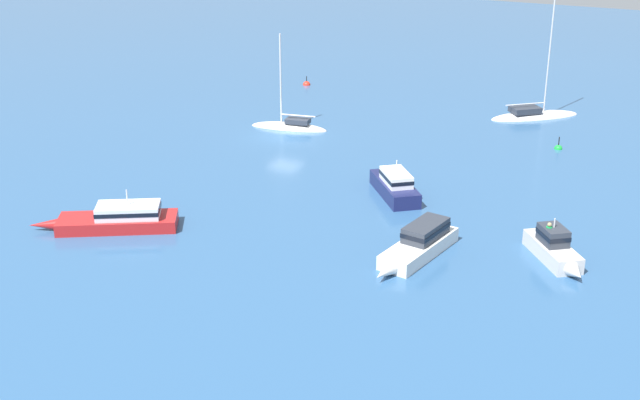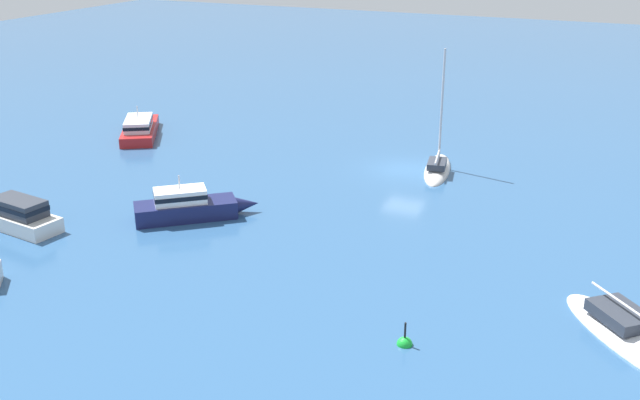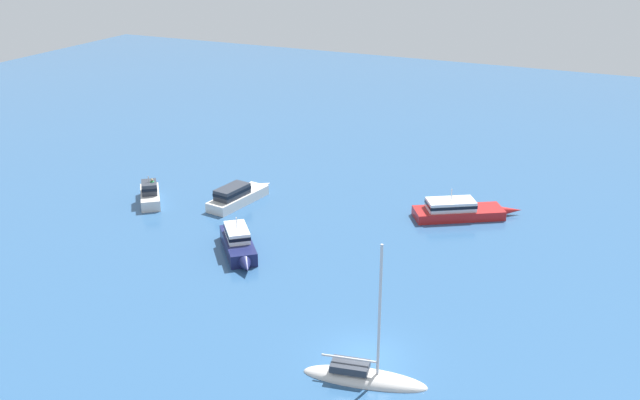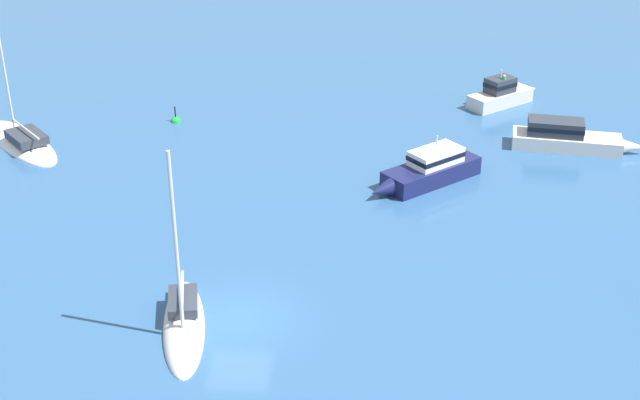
{
  "view_description": "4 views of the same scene",
  "coord_description": "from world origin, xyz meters",
  "px_view_note": "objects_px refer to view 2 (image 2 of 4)",
  "views": [
    {
      "loc": [
        30.88,
        -54.25,
        19.19
      ],
      "look_at": [
        10.28,
        -14.02,
        1.36
      ],
      "focal_mm": 46.65,
      "sensor_mm": 36.0,
      "label": 1
    },
    {
      "loc": [
        43.15,
        13.43,
        15.0
      ],
      "look_at": [
        12.23,
        -0.44,
        2.12
      ],
      "focal_mm": 41.8,
      "sensor_mm": 36.0,
      "label": 2
    },
    {
      "loc": [
        -11.3,
        30.27,
        21.88
      ],
      "look_at": [
        9.1,
        -14.01,
        2.25
      ],
      "focal_mm": 40.56,
      "sensor_mm": 36.0,
      "label": 3
    },
    {
      "loc": [
        -27.64,
        -4.77,
        19.39
      ],
      "look_at": [
        7.69,
        -2.75,
        1.27
      ],
      "focal_mm": 49.29,
      "sensor_mm": 36.0,
      "label": 4
    }
  ],
  "objects_px": {
    "motor_cruiser_1": "(189,206)",
    "mooring_buoy": "(405,344)",
    "cabin_cruiser": "(12,214)",
    "sailboat_1": "(634,339)",
    "motor_cruiser": "(140,127)",
    "sailboat": "(437,169)"
  },
  "relations": [
    {
      "from": "motor_cruiser_1",
      "to": "mooring_buoy",
      "type": "distance_m",
      "value": 16.16
    },
    {
      "from": "motor_cruiser_1",
      "to": "mooring_buoy",
      "type": "bearing_deg",
      "value": -66.96
    },
    {
      "from": "sailboat",
      "to": "cabin_cruiser",
      "type": "relative_size",
      "value": 1.1
    },
    {
      "from": "motor_cruiser_1",
      "to": "sailboat_1",
      "type": "xyz_separation_m",
      "value": [
        3.61,
        22.21,
        -0.58
      ]
    },
    {
      "from": "motor_cruiser",
      "to": "sailboat_1",
      "type": "xyz_separation_m",
      "value": [
        15.7,
        34.52,
        -0.49
      ]
    },
    {
      "from": "sailboat_1",
      "to": "motor_cruiser_1",
      "type": "bearing_deg",
      "value": -141.29
    },
    {
      "from": "cabin_cruiser",
      "to": "mooring_buoy",
      "type": "distance_m",
      "value": 22.31
    },
    {
      "from": "sailboat",
      "to": "motor_cruiser",
      "type": "bearing_deg",
      "value": 81.84
    },
    {
      "from": "motor_cruiser_1",
      "to": "mooring_buoy",
      "type": "height_order",
      "value": "motor_cruiser_1"
    },
    {
      "from": "motor_cruiser",
      "to": "mooring_buoy",
      "type": "xyz_separation_m",
      "value": [
        19.44,
        26.69,
        -0.61
      ]
    },
    {
      "from": "motor_cruiser",
      "to": "motor_cruiser_1",
      "type": "distance_m",
      "value": 17.26
    },
    {
      "from": "cabin_cruiser",
      "to": "sailboat_1",
      "type": "bearing_deg",
      "value": -169.71
    },
    {
      "from": "motor_cruiser_1",
      "to": "sailboat_1",
      "type": "relative_size",
      "value": 0.47
    },
    {
      "from": "sailboat",
      "to": "sailboat_1",
      "type": "xyz_separation_m",
      "value": [
        16.71,
        12.35,
        0.02
      ]
    },
    {
      "from": "mooring_buoy",
      "to": "sailboat_1",
      "type": "bearing_deg",
      "value": 115.49
    },
    {
      "from": "motor_cruiser_1",
      "to": "motor_cruiser",
      "type": "bearing_deg",
      "value": 95.62
    },
    {
      "from": "motor_cruiser_1",
      "to": "cabin_cruiser",
      "type": "relative_size",
      "value": 0.81
    },
    {
      "from": "sailboat",
      "to": "sailboat_1",
      "type": "relative_size",
      "value": 0.65
    },
    {
      "from": "motor_cruiser_1",
      "to": "cabin_cruiser",
      "type": "bearing_deg",
      "value": 171.11
    },
    {
      "from": "motor_cruiser",
      "to": "cabin_cruiser",
      "type": "bearing_deg",
      "value": 163.43
    },
    {
      "from": "cabin_cruiser",
      "to": "motor_cruiser_1",
      "type": "bearing_deg",
      "value": -140.74
    },
    {
      "from": "sailboat",
      "to": "mooring_buoy",
      "type": "bearing_deg",
      "value": -178.33
    }
  ]
}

